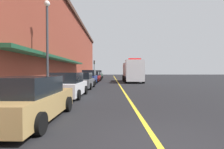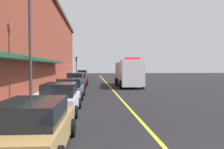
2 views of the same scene
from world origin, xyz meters
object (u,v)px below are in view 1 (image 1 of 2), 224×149
parked_car_4 (94,77)px  parking_meter_1 (73,77)px  parked_car_1 (69,85)px  parked_car_2 (83,81)px  parking_meter_0 (73,77)px  parked_car_6 (98,75)px  traffic_light_near (94,66)px  street_lamp_left (47,36)px  parked_car_3 (90,78)px  parked_car_5 (97,76)px  parked_car_0 (29,100)px  box_truck (132,71)px

parked_car_4 → parking_meter_1: parked_car_4 is taller
parked_car_1 → parked_car_2: bearing=0.8°
parked_car_4 → parking_meter_0: 9.23m
parked_car_6 → traffic_light_near: traffic_light_near is taller
parked_car_2 → parking_meter_1: size_ratio=3.29×
parking_meter_0 → street_lamp_left: (-0.60, -6.29, 3.34)m
parked_car_1 → parking_meter_1: parked_car_1 is taller
parked_car_6 → parking_meter_0: 20.43m
parking_meter_1 → parking_meter_0: bearing=90.0°
parked_car_4 → street_lamp_left: 15.95m
parked_car_4 → parked_car_3: bearing=-178.9°
parked_car_5 → parked_car_1: bearing=179.8°
parked_car_4 → parked_car_6: parked_car_6 is taller
parked_car_1 → parked_car_4: 16.89m
parked_car_1 → parked_car_0: bearing=-179.2°
parking_meter_1 → street_lamp_left: bearing=-95.6°
parked_car_3 → parking_meter_1: size_ratio=3.13×
parked_car_3 → box_truck: box_truck is taller
parked_car_2 → parked_car_3: parked_car_3 is taller
parked_car_2 → parked_car_3: size_ratio=1.05×
parked_car_4 → parking_meter_0: bearing=172.9°
parked_car_1 → street_lamp_left: street_lamp_left is taller
parked_car_5 → parked_car_6: parked_car_6 is taller
parked_car_2 → parked_car_4: parked_car_4 is taller
parking_meter_0 → parked_car_4: bearing=80.9°
parked_car_5 → box_truck: (6.25, -6.67, 0.96)m
parking_meter_0 → traffic_light_near: bearing=89.9°
parked_car_5 → street_lamp_left: (-2.07, -21.09, 3.65)m
parking_meter_1 → street_lamp_left: street_lamp_left is taller
parked_car_0 → box_truck: 22.43m
parked_car_0 → parking_meter_1: 13.30m
parked_car_5 → traffic_light_near: size_ratio=1.11×
parked_car_1 → traffic_light_near: bearing=3.4°
parked_car_0 → parked_car_4: parked_car_4 is taller
box_truck → parked_car_6: bearing=-151.5°
parked_car_6 → traffic_light_near: (-1.34, 4.08, 2.27)m
parked_car_0 → box_truck: size_ratio=0.52×
parked_car_0 → parked_car_5: size_ratio=0.95×
parking_meter_0 → street_lamp_left: bearing=-95.5°
parked_car_0 → parking_meter_1: bearing=7.5°
parked_car_3 → parking_meter_0: parked_car_3 is taller
parking_meter_0 → street_lamp_left: size_ratio=0.19×
box_truck → traffic_light_near: traffic_light_near is taller
parked_car_5 → traffic_light_near: 10.05m
parked_car_5 → parked_car_2: bearing=179.8°
parked_car_3 → parking_meter_1: 4.12m
parked_car_4 → parked_car_6: (-0.06, 11.27, 0.10)m
parked_car_3 → parked_car_6: 16.62m
parked_car_3 → parked_car_4: bearing=0.5°
parked_car_2 → parking_meter_1: bearing=37.5°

